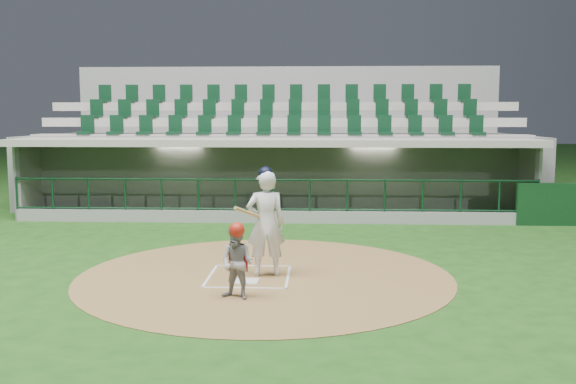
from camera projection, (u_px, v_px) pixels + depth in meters
name	position (u px, v px, depth m)	size (l,w,h in m)	color
ground	(251.00, 273.00, 12.58)	(120.00, 120.00, 0.00)	#194112
dirt_circle	(265.00, 276.00, 12.36)	(7.20, 7.20, 0.01)	brown
home_plate	(247.00, 281.00, 11.88)	(0.43, 0.43, 0.02)	silver
batter_box_chalk	(249.00, 276.00, 12.28)	(1.55, 1.80, 0.01)	white
dugout_structure	(282.00, 183.00, 20.22)	(16.40, 3.70, 3.00)	slate
seating_deck	(282.00, 161.00, 23.23)	(17.00, 6.72, 5.15)	slate
batter	(266.00, 222.00, 12.23)	(0.94, 0.95, 2.11)	white
catcher	(237.00, 261.00, 10.73)	(0.72, 0.64, 1.30)	#96959B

